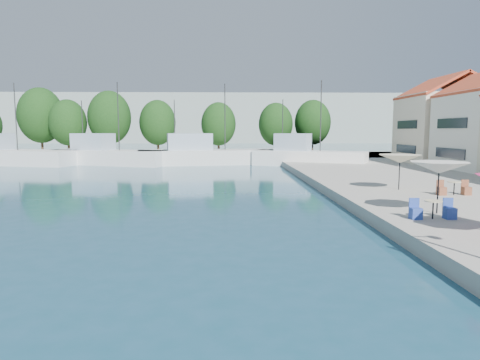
{
  "coord_description": "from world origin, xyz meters",
  "views": [
    {
      "loc": [
        -0.26,
        3.58,
        4.18
      ],
      "look_at": [
        0.36,
        26.0,
        1.56
      ],
      "focal_mm": 32.0,
      "sensor_mm": 36.0,
      "label": 1
    }
  ],
  "objects_px": {
    "umbrella_cream": "(400,159)",
    "trawler_03": "(207,156)",
    "trawler_04": "(306,157)",
    "trawler_01": "(2,156)",
    "trawler_02": "(106,156)",
    "umbrella_white": "(439,168)"
  },
  "relations": [
    {
      "from": "umbrella_cream",
      "to": "trawler_03",
      "type": "bearing_deg",
      "value": 115.42
    },
    {
      "from": "trawler_03",
      "to": "trawler_04",
      "type": "distance_m",
      "value": 12.0
    },
    {
      "from": "trawler_01",
      "to": "trawler_02",
      "type": "xyz_separation_m",
      "value": [
        13.07,
        -1.03,
        0.0
      ]
    },
    {
      "from": "umbrella_cream",
      "to": "trawler_04",
      "type": "bearing_deg",
      "value": 92.95
    },
    {
      "from": "trawler_02",
      "to": "umbrella_cream",
      "type": "height_order",
      "value": "trawler_02"
    },
    {
      "from": "trawler_01",
      "to": "umbrella_white",
      "type": "xyz_separation_m",
      "value": [
        36.89,
        -35.35,
        1.52
      ]
    },
    {
      "from": "trawler_03",
      "to": "trawler_02",
      "type": "bearing_deg",
      "value": 170.97
    },
    {
      "from": "umbrella_white",
      "to": "umbrella_cream",
      "type": "bearing_deg",
      "value": 79.99
    },
    {
      "from": "trawler_02",
      "to": "umbrella_white",
      "type": "bearing_deg",
      "value": -34.79
    },
    {
      "from": "trawler_04",
      "to": "umbrella_white",
      "type": "bearing_deg",
      "value": -64.32
    },
    {
      "from": "trawler_04",
      "to": "trawler_03",
      "type": "bearing_deg",
      "value": -168.33
    },
    {
      "from": "trawler_03",
      "to": "umbrella_cream",
      "type": "bearing_deg",
      "value": -74.69
    },
    {
      "from": "trawler_03",
      "to": "umbrella_white",
      "type": "xyz_separation_m",
      "value": [
        11.58,
        -34.54,
        1.52
      ]
    },
    {
      "from": "trawler_01",
      "to": "trawler_03",
      "type": "bearing_deg",
      "value": 14.04
    },
    {
      "from": "trawler_03",
      "to": "umbrella_white",
      "type": "relative_size",
      "value": 7.24
    },
    {
      "from": "trawler_02",
      "to": "umbrella_cream",
      "type": "distance_m",
      "value": 36.83
    },
    {
      "from": "trawler_02",
      "to": "trawler_03",
      "type": "distance_m",
      "value": 12.25
    },
    {
      "from": "trawler_03",
      "to": "trawler_04",
      "type": "bearing_deg",
      "value": -24.25
    },
    {
      "from": "trawler_01",
      "to": "trawler_02",
      "type": "relative_size",
      "value": 1.28
    },
    {
      "from": "umbrella_white",
      "to": "umbrella_cream",
      "type": "distance_m",
      "value": 7.55
    },
    {
      "from": "trawler_04",
      "to": "umbrella_cream",
      "type": "height_order",
      "value": "trawler_04"
    },
    {
      "from": "trawler_03",
      "to": "umbrella_cream",
      "type": "relative_size",
      "value": 7.0
    }
  ]
}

